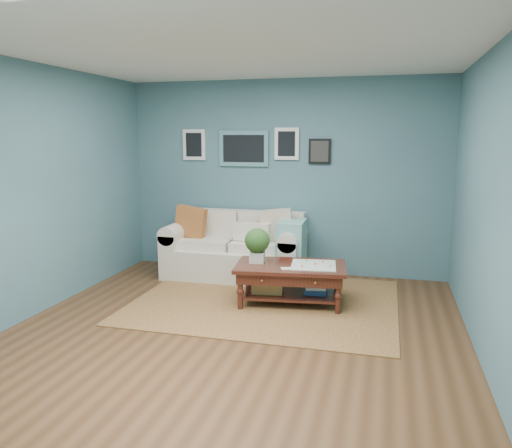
% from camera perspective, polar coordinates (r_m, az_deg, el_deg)
% --- Properties ---
extents(room_shell, '(5.00, 5.02, 2.70)m').
position_cam_1_polar(room_shell, '(4.69, -2.93, 3.07)').
color(room_shell, brown).
rests_on(room_shell, ground).
extents(area_rug, '(3.01, 2.41, 0.01)m').
position_cam_1_polar(area_rug, '(5.96, 1.12, -8.78)').
color(area_rug, brown).
rests_on(area_rug, ground).
extents(loveseat, '(1.93, 0.88, 0.99)m').
position_cam_1_polar(loveseat, '(6.86, -1.74, -2.80)').
color(loveseat, silver).
rests_on(loveseat, ground).
extents(coffee_table, '(1.33, 0.87, 0.88)m').
position_cam_1_polar(coffee_table, '(5.79, 3.32, -5.39)').
color(coffee_table, '#37110D').
rests_on(coffee_table, ground).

